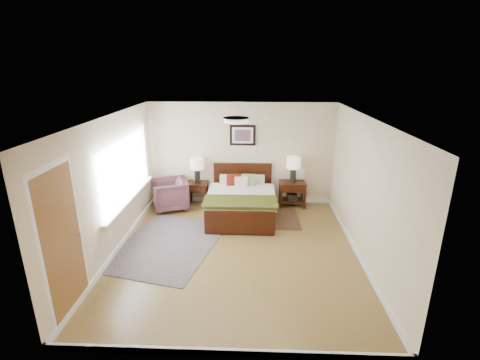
{
  "coord_description": "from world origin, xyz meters",
  "views": [
    {
      "loc": [
        0.3,
        -5.77,
        3.34
      ],
      "look_at": [
        0.02,
        1.08,
        1.05
      ],
      "focal_mm": 26.0,
      "sensor_mm": 36.0,
      "label": 1
    }
  ],
  "objects_px": {
    "nightstand_left": "(198,187)",
    "lamp_right": "(294,165)",
    "bed": "(241,197)",
    "lamp_left": "(197,166)",
    "nightstand_right": "(292,192)",
    "armchair": "(170,194)",
    "rug_persian": "(168,244)"
  },
  "relations": [
    {
      "from": "nightstand_left",
      "to": "lamp_right",
      "type": "height_order",
      "value": "lamp_right"
    },
    {
      "from": "nightstand_left",
      "to": "lamp_left",
      "type": "distance_m",
      "value": 0.55
    },
    {
      "from": "bed",
      "to": "rug_persian",
      "type": "bearing_deg",
      "value": -134.86
    },
    {
      "from": "lamp_right",
      "to": "armchair",
      "type": "height_order",
      "value": "lamp_right"
    },
    {
      "from": "bed",
      "to": "lamp_left",
      "type": "relative_size",
      "value": 3.07
    },
    {
      "from": "nightstand_left",
      "to": "rug_persian",
      "type": "xyz_separation_m",
      "value": [
        -0.28,
        -2.06,
        -0.45
      ]
    },
    {
      "from": "bed",
      "to": "lamp_right",
      "type": "xyz_separation_m",
      "value": [
        1.23,
        0.69,
        0.58
      ]
    },
    {
      "from": "bed",
      "to": "lamp_right",
      "type": "bearing_deg",
      "value": 29.3
    },
    {
      "from": "nightstand_right",
      "to": "nightstand_left",
      "type": "bearing_deg",
      "value": -179.82
    },
    {
      "from": "nightstand_right",
      "to": "rug_persian",
      "type": "xyz_separation_m",
      "value": [
        -2.61,
        -2.06,
        -0.37
      ]
    },
    {
      "from": "nightstand_right",
      "to": "armchair",
      "type": "xyz_separation_m",
      "value": [
        -2.96,
        -0.3,
        -0.01
      ]
    },
    {
      "from": "nightstand_left",
      "to": "armchair",
      "type": "height_order",
      "value": "armchair"
    },
    {
      "from": "bed",
      "to": "rug_persian",
      "type": "distance_m",
      "value": 2.01
    },
    {
      "from": "armchair",
      "to": "nightstand_right",
      "type": "bearing_deg",
      "value": 75.58
    },
    {
      "from": "nightstand_left",
      "to": "lamp_left",
      "type": "bearing_deg",
      "value": 90.0
    },
    {
      "from": "lamp_left",
      "to": "lamp_right",
      "type": "height_order",
      "value": "lamp_right"
    },
    {
      "from": "bed",
      "to": "rug_persian",
      "type": "xyz_separation_m",
      "value": [
        -1.38,
        -1.39,
        -0.46
      ]
    },
    {
      "from": "nightstand_right",
      "to": "armchair",
      "type": "distance_m",
      "value": 2.97
    },
    {
      "from": "armchair",
      "to": "nightstand_left",
      "type": "bearing_deg",
      "value": 94.9
    },
    {
      "from": "nightstand_left",
      "to": "nightstand_right",
      "type": "xyz_separation_m",
      "value": [
        2.33,
        0.01,
        -0.08
      ]
    },
    {
      "from": "nightstand_left",
      "to": "armchair",
      "type": "relative_size",
      "value": 0.7
    },
    {
      "from": "lamp_right",
      "to": "rug_persian",
      "type": "bearing_deg",
      "value": -141.49
    },
    {
      "from": "lamp_right",
      "to": "armchair",
      "type": "relative_size",
      "value": 0.75
    },
    {
      "from": "nightstand_right",
      "to": "lamp_left",
      "type": "distance_m",
      "value": 2.41
    },
    {
      "from": "armchair",
      "to": "lamp_left",
      "type": "bearing_deg",
      "value": 96.4
    },
    {
      "from": "lamp_left",
      "to": "armchair",
      "type": "xyz_separation_m",
      "value": [
        -0.63,
        -0.32,
        -0.63
      ]
    },
    {
      "from": "lamp_right",
      "to": "armchair",
      "type": "xyz_separation_m",
      "value": [
        -2.96,
        -0.32,
        -0.68
      ]
    },
    {
      "from": "bed",
      "to": "lamp_left",
      "type": "height_order",
      "value": "lamp_left"
    },
    {
      "from": "nightstand_left",
      "to": "lamp_right",
      "type": "relative_size",
      "value": 0.94
    },
    {
      "from": "lamp_left",
      "to": "armchair",
      "type": "relative_size",
      "value": 0.75
    },
    {
      "from": "bed",
      "to": "nightstand_right",
      "type": "xyz_separation_m",
      "value": [
        1.23,
        0.68,
        -0.09
      ]
    },
    {
      "from": "lamp_left",
      "to": "lamp_right",
      "type": "bearing_deg",
      "value": 0.0
    }
  ]
}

